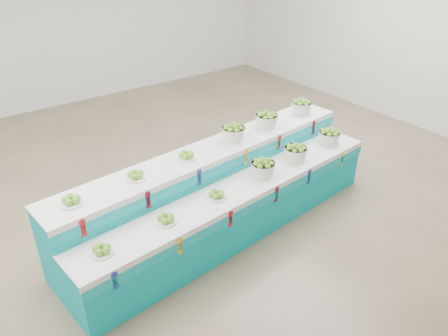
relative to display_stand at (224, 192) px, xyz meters
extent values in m
plane|color=brown|center=(-0.01, 0.68, -0.51)|extent=(10.00, 10.00, 0.00)
plane|color=silver|center=(-0.01, 5.68, 1.49)|extent=(10.00, 0.00, 10.00)
cylinder|color=white|center=(-1.81, -0.44, 0.26)|extent=(0.25, 0.25, 0.10)
cylinder|color=white|center=(-1.05, -0.37, 0.26)|extent=(0.25, 0.25, 0.10)
cylinder|color=white|center=(-0.34, -0.31, 0.26)|extent=(0.25, 0.25, 0.10)
cylinder|color=white|center=(-1.86, 0.11, 0.56)|extent=(0.25, 0.25, 0.10)
cylinder|color=white|center=(-1.10, 0.18, 0.56)|extent=(0.25, 0.25, 0.10)
cylinder|color=white|center=(-0.39, 0.24, 0.56)|extent=(0.25, 0.25, 0.10)
camera|label=1|loc=(-2.84, -3.81, 3.04)|focal=35.27mm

